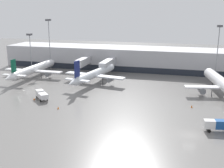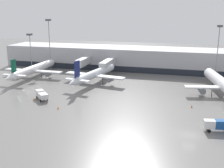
{
  "view_description": "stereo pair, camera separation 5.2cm",
  "coord_description": "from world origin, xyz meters",
  "px_view_note": "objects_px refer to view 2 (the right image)",
  "views": [
    {
      "loc": [
        -1.57,
        -54.47,
        24.68
      ],
      "look_at": [
        -22.86,
        23.89,
        3.0
      ],
      "focal_mm": 45.0,
      "sensor_mm": 36.0,
      "label": 1
    },
    {
      "loc": [
        -1.52,
        -54.46,
        24.68
      ],
      "look_at": [
        -22.86,
        23.89,
        3.0
      ],
      "focal_mm": 45.0,
      "sensor_mm": 36.0,
      "label": 2
    }
  ],
  "objects_px": {
    "traffic_cone_3": "(34,99)",
    "parked_jet_2": "(224,85)",
    "parked_jet_1": "(94,74)",
    "service_truck_1": "(42,95)",
    "service_truck_0": "(218,124)",
    "traffic_cone_0": "(58,108)",
    "apron_light_mast_1": "(49,31)",
    "apron_light_mast_0": "(30,41)",
    "traffic_cone_2": "(192,106)",
    "apron_light_mast_2": "(219,37)",
    "parked_jet_0": "(33,69)"
  },
  "relations": [
    {
      "from": "traffic_cone_0",
      "to": "service_truck_1",
      "type": "bearing_deg",
      "value": 142.92
    },
    {
      "from": "service_truck_1",
      "to": "traffic_cone_0",
      "type": "height_order",
      "value": "service_truck_1"
    },
    {
      "from": "service_truck_1",
      "to": "apron_light_mast_0",
      "type": "xyz_separation_m",
      "value": [
        -24.35,
        35.75,
        10.77
      ]
    },
    {
      "from": "traffic_cone_0",
      "to": "traffic_cone_3",
      "type": "distance_m",
      "value": 11.15
    },
    {
      "from": "parked_jet_1",
      "to": "traffic_cone_2",
      "type": "bearing_deg",
      "value": -106.86
    },
    {
      "from": "parked_jet_1",
      "to": "service_truck_1",
      "type": "distance_m",
      "value": 22.47
    },
    {
      "from": "traffic_cone_0",
      "to": "apron_light_mast_0",
      "type": "distance_m",
      "value": 54.04
    },
    {
      "from": "apron_light_mast_1",
      "to": "parked_jet_2",
      "type": "bearing_deg",
      "value": -18.06
    },
    {
      "from": "parked_jet_0",
      "to": "apron_light_mast_0",
      "type": "bearing_deg",
      "value": 33.95
    },
    {
      "from": "service_truck_0",
      "to": "traffic_cone_3",
      "type": "bearing_deg",
      "value": -20.79
    },
    {
      "from": "traffic_cone_2",
      "to": "traffic_cone_3",
      "type": "relative_size",
      "value": 1.22
    },
    {
      "from": "parked_jet_2",
      "to": "service_truck_1",
      "type": "height_order",
      "value": "parked_jet_2"
    },
    {
      "from": "traffic_cone_0",
      "to": "traffic_cone_3",
      "type": "relative_size",
      "value": 1.14
    },
    {
      "from": "service_truck_0",
      "to": "apron_light_mast_1",
      "type": "height_order",
      "value": "apron_light_mast_1"
    },
    {
      "from": "apron_light_mast_0",
      "to": "apron_light_mast_1",
      "type": "relative_size",
      "value": 0.72
    },
    {
      "from": "parked_jet_0",
      "to": "traffic_cone_3",
      "type": "relative_size",
      "value": 54.73
    },
    {
      "from": "traffic_cone_2",
      "to": "apron_light_mast_2",
      "type": "bearing_deg",
      "value": 76.19
    },
    {
      "from": "parked_jet_1",
      "to": "service_truck_1",
      "type": "height_order",
      "value": "parked_jet_1"
    },
    {
      "from": "parked_jet_0",
      "to": "traffic_cone_0",
      "type": "height_order",
      "value": "parked_jet_0"
    },
    {
      "from": "apron_light_mast_0",
      "to": "apron_light_mast_2",
      "type": "relative_size",
      "value": 0.77
    },
    {
      "from": "service_truck_0",
      "to": "apron_light_mast_2",
      "type": "relative_size",
      "value": 0.31
    },
    {
      "from": "service_truck_1",
      "to": "traffic_cone_3",
      "type": "bearing_deg",
      "value": 65.61
    },
    {
      "from": "apron_light_mast_0",
      "to": "traffic_cone_3",
      "type": "bearing_deg",
      "value": -58.54
    },
    {
      "from": "parked_jet_1",
      "to": "apron_light_mast_1",
      "type": "relative_size",
      "value": 1.52
    },
    {
      "from": "parked_jet_2",
      "to": "service_truck_1",
      "type": "bearing_deg",
      "value": 96.89
    },
    {
      "from": "parked_jet_1",
      "to": "service_truck_0",
      "type": "height_order",
      "value": "parked_jet_1"
    },
    {
      "from": "traffic_cone_0",
      "to": "traffic_cone_2",
      "type": "height_order",
      "value": "traffic_cone_2"
    },
    {
      "from": "traffic_cone_3",
      "to": "apron_light_mast_1",
      "type": "bearing_deg",
      "value": 110.8
    },
    {
      "from": "parked_jet_0",
      "to": "apron_light_mast_1",
      "type": "bearing_deg",
      "value": 2.95
    },
    {
      "from": "service_truck_1",
      "to": "apron_light_mast_1",
      "type": "bearing_deg",
      "value": -22.79
    },
    {
      "from": "traffic_cone_3",
      "to": "apron_light_mast_0",
      "type": "distance_m",
      "value": 44.47
    },
    {
      "from": "service_truck_0",
      "to": "apron_light_mast_2",
      "type": "distance_m",
      "value": 48.97
    },
    {
      "from": "apron_light_mast_1",
      "to": "traffic_cone_2",
      "type": "bearing_deg",
      "value": -30.9
    },
    {
      "from": "traffic_cone_3",
      "to": "parked_jet_2",
      "type": "bearing_deg",
      "value": 18.9
    },
    {
      "from": "parked_jet_2",
      "to": "apron_light_mast_2",
      "type": "distance_m",
      "value": 23.6
    },
    {
      "from": "parked_jet_0",
      "to": "apron_light_mast_2",
      "type": "relative_size",
      "value": 1.76
    },
    {
      "from": "parked_jet_1",
      "to": "service_truck_1",
      "type": "bearing_deg",
      "value": 167.58
    },
    {
      "from": "traffic_cone_0",
      "to": "traffic_cone_3",
      "type": "height_order",
      "value": "traffic_cone_0"
    },
    {
      "from": "traffic_cone_0",
      "to": "service_truck_0",
      "type": "bearing_deg",
      "value": -5.54
    },
    {
      "from": "parked_jet_1",
      "to": "service_truck_0",
      "type": "distance_m",
      "value": 48.22
    },
    {
      "from": "parked_jet_2",
      "to": "parked_jet_0",
      "type": "bearing_deg",
      "value": 72.35
    },
    {
      "from": "service_truck_0",
      "to": "service_truck_1",
      "type": "bearing_deg",
      "value": -22.19
    },
    {
      "from": "service_truck_1",
      "to": "apron_light_mast_0",
      "type": "bearing_deg",
      "value": -12.24
    },
    {
      "from": "parked_jet_0",
      "to": "traffic_cone_0",
      "type": "distance_m",
      "value": 38.42
    },
    {
      "from": "apron_light_mast_0",
      "to": "apron_light_mast_1",
      "type": "xyz_separation_m",
      "value": [
        7.34,
        2.98,
        3.99
      ]
    },
    {
      "from": "traffic_cone_0",
      "to": "apron_light_mast_0",
      "type": "bearing_deg",
      "value": 127.7
    },
    {
      "from": "parked_jet_0",
      "to": "service_truck_1",
      "type": "bearing_deg",
      "value": -144.31
    },
    {
      "from": "parked_jet_2",
      "to": "traffic_cone_0",
      "type": "height_order",
      "value": "parked_jet_2"
    },
    {
      "from": "parked_jet_2",
      "to": "traffic_cone_3",
      "type": "height_order",
      "value": "parked_jet_2"
    },
    {
      "from": "service_truck_1",
      "to": "apron_light_mast_0",
      "type": "distance_m",
      "value": 44.57
    }
  ]
}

